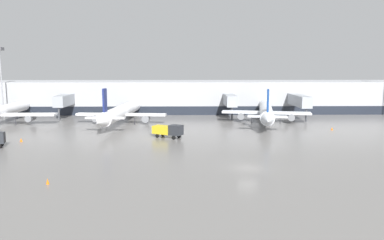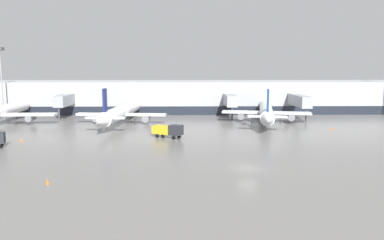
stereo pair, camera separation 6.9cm
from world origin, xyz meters
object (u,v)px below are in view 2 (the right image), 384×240
parked_jet_1 (266,110)px  service_truck_3 (168,130)px  traffic_cone_1 (21,140)px  parked_jet_3 (121,112)px  traffic_cone_0 (332,129)px  apron_light_mast_4 (0,62)px  traffic_cone_2 (47,181)px

parked_jet_1 → service_truck_3: parked_jet_1 is taller
parked_jet_1 → service_truck_3: size_ratio=6.39×
traffic_cone_1 → parked_jet_3: bearing=54.5°
service_truck_3 → traffic_cone_0: service_truck_3 is taller
parked_jet_3 → traffic_cone_0: (46.10, -9.28, -2.51)m
parked_jet_3 → apron_light_mast_4: bearing=76.5°
parked_jet_1 → parked_jet_3: (-34.32, -1.74, -0.12)m
traffic_cone_2 → apron_light_mast_4: apron_light_mast_4 is taller
service_truck_3 → traffic_cone_2: bearing=-83.9°
parked_jet_1 → parked_jet_3: size_ratio=1.09×
parked_jet_3 → service_truck_3: 20.88m
service_truck_3 → traffic_cone_0: 35.25m
traffic_cone_2 → traffic_cone_0: bearing=37.1°
service_truck_3 → apron_light_mast_4: bearing=178.3°
parked_jet_1 → traffic_cone_2: (-35.25, -46.61, -2.58)m
parked_jet_3 → traffic_cone_2: size_ratio=52.15×
service_truck_3 → traffic_cone_0: (34.33, 7.91, -1.20)m
parked_jet_1 → traffic_cone_1: bearing=125.3°
parked_jet_3 → service_truck_3: bearing=-140.5°
traffic_cone_2 → apron_light_mast_4: 65.62m
parked_jet_1 → traffic_cone_1: size_ratio=60.88×
parked_jet_3 → service_truck_3: size_ratio=5.88×
apron_light_mast_4 → parked_jet_1: bearing=-7.8°
parked_jet_3 → traffic_cone_0: bearing=-96.3°
traffic_cone_0 → traffic_cone_1: traffic_cone_1 is taller
parked_jet_1 → traffic_cone_0: parked_jet_1 is taller
parked_jet_3 → traffic_cone_1: bearing=149.6°
service_truck_3 → traffic_cone_2: 30.47m
traffic_cone_1 → traffic_cone_2: bearing=-60.9°
traffic_cone_0 → apron_light_mast_4: 82.35m
parked_jet_1 → apron_light_mast_4: size_ratio=2.15×
traffic_cone_0 → traffic_cone_1: bearing=-169.6°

